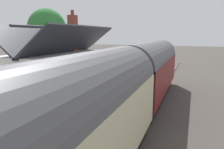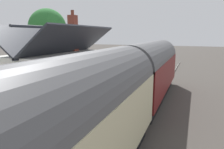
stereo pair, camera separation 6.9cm
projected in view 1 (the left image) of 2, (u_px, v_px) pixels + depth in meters
ground_plane at (121, 113)px, 12.73m from camera, size 160.00×160.00×0.00m
platform at (70, 99)px, 14.01m from camera, size 32.00×5.47×0.98m
platform_edge_coping at (104, 96)px, 12.97m from camera, size 32.00×0.36×0.02m
rail_near at (147, 116)px, 12.12m from camera, size 52.00×0.08×0.14m
rail_far at (124, 113)px, 12.65m from camera, size 52.00×0.08×0.14m
train at (128, 86)px, 10.59m from camera, size 21.95×2.73×4.32m
station_building at (60, 70)px, 14.21m from camera, size 7.75×4.66×5.63m
bench_mid_platform at (3, 122)px, 8.10m from camera, size 1.41×0.46×0.88m
bench_platform_end at (126, 65)px, 22.59m from camera, size 1.42×0.50×0.88m
bench_near_building at (111, 72)px, 18.82m from camera, size 1.41×0.45×0.88m
planter_edge_near at (62, 107)px, 9.91m from camera, size 0.48×0.48×0.79m
planter_under_sign at (117, 63)px, 24.77m from camera, size 0.56×0.56×0.91m
tree_distant at (47, 28)px, 26.53m from camera, size 4.83×4.81×8.13m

